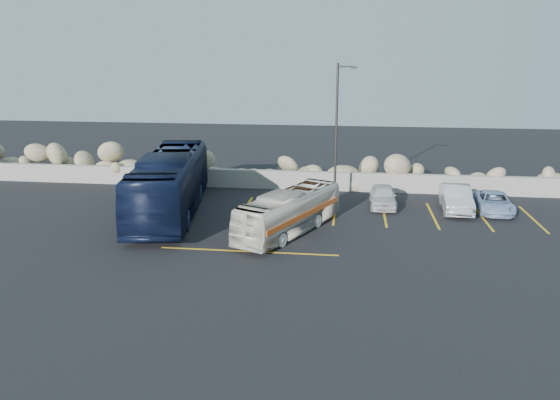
# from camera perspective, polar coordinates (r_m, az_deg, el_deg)

# --- Properties ---
(ground) EXTENTS (90.00, 90.00, 0.00)m
(ground) POSITION_cam_1_polar(r_m,az_deg,el_deg) (24.01, -1.05, -5.67)
(ground) COLOR black
(ground) RESTS_ON ground
(seawall) EXTENTS (60.00, 0.40, 1.20)m
(seawall) POSITION_cam_1_polar(r_m,az_deg,el_deg) (35.26, 1.80, 2.09)
(seawall) COLOR gray
(seawall) RESTS_ON ground
(riprap_pile) EXTENTS (54.00, 2.80, 2.60)m
(riprap_pile) POSITION_cam_1_polar(r_m,az_deg,el_deg) (36.29, 2.00, 3.59)
(riprap_pile) COLOR #928360
(riprap_pile) RESTS_ON ground
(parking_lines) EXTENTS (18.16, 9.36, 0.01)m
(parking_lines) POSITION_cam_1_polar(r_m,az_deg,el_deg) (29.07, 9.68, -2.15)
(parking_lines) COLOR gold
(parking_lines) RESTS_ON ground
(lamppost) EXTENTS (1.14, 0.18, 8.00)m
(lamppost) POSITION_cam_1_polar(r_m,az_deg,el_deg) (32.00, 6.01, 7.41)
(lamppost) COLOR #2D2B28
(lamppost) RESTS_ON ground
(vintage_bus) EXTENTS (4.70, 7.59, 2.10)m
(vintage_bus) POSITION_cam_1_polar(r_m,az_deg,el_deg) (26.53, 0.99, -1.26)
(vintage_bus) COLOR silver
(vintage_bus) RESTS_ON ground
(tour_coach) EXTENTS (4.67, 12.32, 3.35)m
(tour_coach) POSITION_cam_1_polar(r_m,az_deg,el_deg) (30.30, -11.41, 1.73)
(tour_coach) COLOR black
(tour_coach) RESTS_ON ground
(car_a) EXTENTS (1.49, 3.65, 1.24)m
(car_a) POSITION_cam_1_polar(r_m,az_deg,el_deg) (31.74, 10.72, 0.41)
(car_a) COLOR silver
(car_a) RESTS_ON ground
(car_b) EXTENTS (1.72, 4.38, 1.42)m
(car_b) POSITION_cam_1_polar(r_m,az_deg,el_deg) (31.86, 17.93, 0.15)
(car_b) COLOR #BABABF
(car_b) RESTS_ON ground
(car_d) EXTENTS (2.01, 4.00, 1.09)m
(car_d) POSITION_cam_1_polar(r_m,az_deg,el_deg) (32.43, 21.44, -0.22)
(car_d) COLOR #97B0D6
(car_d) RESTS_ON ground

